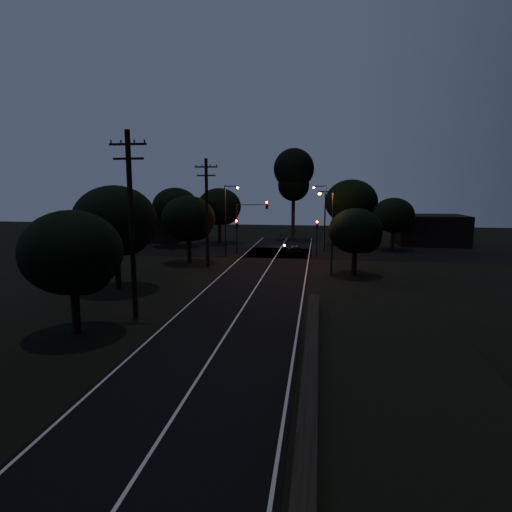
% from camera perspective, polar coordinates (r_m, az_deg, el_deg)
% --- Properties ---
extents(road_surface, '(60.00, 70.00, 0.03)m').
position_cam_1_polar(road_surface, '(40.64, 1.46, -1.88)').
color(road_surface, black).
rests_on(road_surface, ground).
extents(retaining_wall, '(6.93, 26.00, 1.60)m').
position_cam_1_polar(retaining_wall, '(13.87, 21.07, -22.72)').
color(retaining_wall, black).
rests_on(retaining_wall, ground).
extents(utility_pole_mid, '(2.20, 0.30, 11.00)m').
position_cam_1_polar(utility_pole_mid, '(25.92, -16.28, 4.24)').
color(utility_pole_mid, black).
rests_on(utility_pole_mid, ground).
extents(utility_pole_far, '(2.20, 0.30, 10.50)m').
position_cam_1_polar(utility_pole_far, '(41.95, -6.57, 5.95)').
color(utility_pole_far, black).
rests_on(utility_pole_far, ground).
extents(tree_left_b, '(5.23, 5.23, 6.65)m').
position_cam_1_polar(tree_left_b, '(24.21, -23.09, 0.13)').
color(tree_left_b, black).
rests_on(tree_left_b, ground).
extents(tree_left_c, '(6.29, 6.29, 7.95)m').
position_cam_1_polar(tree_left_c, '(33.99, -18.01, 4.23)').
color(tree_left_c, black).
rests_on(tree_left_c, ground).
extents(tree_left_d, '(5.47, 5.47, 6.94)m').
position_cam_1_polar(tree_left_d, '(44.47, -8.80, 4.81)').
color(tree_left_d, black).
rests_on(tree_left_d, ground).
extents(tree_far_nw, '(6.06, 6.06, 7.68)m').
position_cam_1_polar(tree_far_nw, '(59.98, -4.74, 6.44)').
color(tree_far_nw, black).
rests_on(tree_far_nw, ground).
extents(tree_far_w, '(6.07, 6.07, 7.74)m').
position_cam_1_polar(tree_far_w, '(57.51, -10.54, 6.26)').
color(tree_far_w, black).
rests_on(tree_far_w, ground).
extents(tree_far_ne, '(6.96, 6.96, 8.80)m').
position_cam_1_polar(tree_far_ne, '(58.55, 12.83, 6.89)').
color(tree_far_ne, black).
rests_on(tree_far_ne, ground).
extents(tree_far_e, '(5.12, 5.12, 6.50)m').
position_cam_1_polar(tree_far_e, '(56.28, 18.04, 5.07)').
color(tree_far_e, black).
rests_on(tree_far_e, ground).
extents(tree_right_a, '(4.71, 4.71, 5.99)m').
position_cam_1_polar(tree_right_a, '(38.73, 13.36, 3.12)').
color(tree_right_a, black).
rests_on(tree_right_a, ground).
extents(tall_pine, '(5.89, 5.89, 13.38)m').
position_cam_1_polar(tall_pine, '(63.62, 5.05, 10.80)').
color(tall_pine, black).
rests_on(tall_pine, ground).
extents(building_left, '(10.00, 8.00, 4.40)m').
position_cam_1_polar(building_left, '(65.60, -13.89, 4.01)').
color(building_left, black).
rests_on(building_left, ground).
extents(building_right, '(9.00, 7.00, 4.00)m').
position_cam_1_polar(building_right, '(63.60, 22.22, 3.27)').
color(building_right, black).
rests_on(building_right, ground).
extents(signal_left, '(0.28, 0.35, 4.10)m').
position_cam_1_polar(signal_left, '(49.62, -2.57, 3.43)').
color(signal_left, black).
rests_on(signal_left, ground).
extents(signal_right, '(0.28, 0.35, 4.10)m').
position_cam_1_polar(signal_right, '(48.72, 8.13, 3.24)').
color(signal_right, black).
rests_on(signal_right, ground).
extents(signal_mast, '(3.70, 0.35, 6.25)m').
position_cam_1_polar(signal_mast, '(49.20, -0.65, 5.14)').
color(signal_mast, black).
rests_on(signal_mast, ground).
extents(streetlight_a, '(1.66, 0.26, 8.00)m').
position_cam_1_polar(streetlight_a, '(47.67, -3.88, 5.35)').
color(streetlight_a, black).
rests_on(streetlight_a, ground).
extents(streetlight_b, '(1.66, 0.26, 8.00)m').
position_cam_1_polar(streetlight_b, '(52.58, 8.97, 5.62)').
color(streetlight_b, black).
rests_on(streetlight_b, ground).
extents(streetlight_c, '(1.46, 0.26, 7.50)m').
position_cam_1_polar(streetlight_c, '(38.65, 9.92, 3.92)').
color(streetlight_c, black).
rests_on(streetlight_c, ground).
extents(car, '(2.52, 3.99, 1.27)m').
position_cam_1_polar(car, '(51.53, 4.89, 1.15)').
color(car, black).
rests_on(car, ground).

